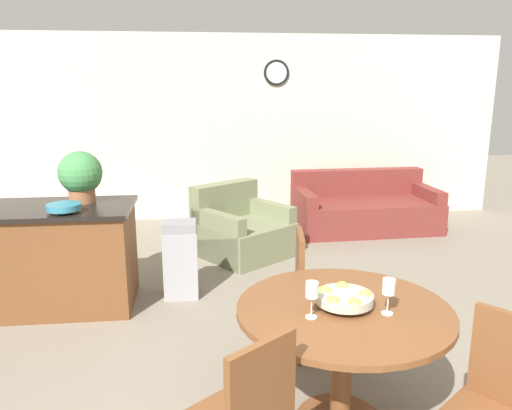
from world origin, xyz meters
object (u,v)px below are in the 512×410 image
at_px(teal_bowl, 64,207).
at_px(fruit_bowl, 344,298).
at_px(wine_glass_right, 389,288).
at_px(trash_bin, 181,260).
at_px(armchair, 241,231).
at_px(wine_glass_left, 312,291).
at_px(kitchen_island, 64,257).
at_px(potted_plant, 80,175).
at_px(dining_chair_far_side, 315,287).
at_px(couch, 364,209).
at_px(dining_chair_near_right, 499,405).
at_px(dining_table, 343,335).

bearing_deg(teal_bowl, fruit_bowl, -41.04).
height_order(fruit_bowl, wine_glass_right, wine_glass_right).
height_order(trash_bin, armchair, armchair).
distance_m(wine_glass_left, kitchen_island, 2.75).
bearing_deg(teal_bowl, trash_bin, 19.61).
bearing_deg(wine_glass_right, kitchen_island, 138.05).
relative_size(wine_glass_right, potted_plant, 0.43).
relative_size(dining_chair_far_side, teal_bowl, 3.34).
xyz_separation_m(dining_chair_far_side, couch, (1.45, 3.23, -0.25)).
height_order(wine_glass_left, trash_bin, wine_glass_left).
xyz_separation_m(kitchen_island, potted_plant, (0.17, 0.15, 0.72)).
xyz_separation_m(fruit_bowl, armchair, (-0.32, 3.15, -0.53)).
bearing_deg(couch, teal_bowl, -147.17).
distance_m(dining_chair_near_right, wine_glass_right, 0.74).
xyz_separation_m(dining_chair_near_right, wine_glass_right, (-0.36, 0.51, 0.39)).
distance_m(dining_table, couch, 4.34).
height_order(dining_chair_near_right, potted_plant, potted_plant).
height_order(dining_chair_far_side, wine_glass_left, wine_glass_left).
distance_m(dining_table, wine_glass_left, 0.40).
distance_m(potted_plant, trash_bin, 1.19).
xyz_separation_m(dining_chair_far_side, wine_glass_left, (-0.25, -0.95, 0.39)).
relative_size(dining_chair_far_side, fruit_bowl, 2.92).
xyz_separation_m(dining_table, dining_chair_near_right, (0.57, -0.62, -0.07)).
height_order(dining_chair_near_right, teal_bowl, teal_bowl).
bearing_deg(trash_bin, armchair, 59.62).
relative_size(wine_glass_right, couch, 0.10).
xyz_separation_m(wine_glass_right, couch, (1.28, 4.18, -0.63)).
relative_size(dining_chair_near_right, fruit_bowl, 2.92).
bearing_deg(couch, trash_bin, -142.49).
bearing_deg(fruit_bowl, dining_chair_far_side, 87.57).
bearing_deg(trash_bin, teal_bowl, -160.39).
height_order(dining_table, wine_glass_right, wine_glass_right).
distance_m(wine_glass_right, potted_plant, 3.01).
relative_size(wine_glass_left, teal_bowl, 0.72).
bearing_deg(dining_table, fruit_bowl, -134.65).
bearing_deg(potted_plant, trash_bin, -3.51).
bearing_deg(dining_chair_near_right, teal_bowl, 9.87).
relative_size(dining_chair_far_side, trash_bin, 1.27).
relative_size(couch, armchair, 1.54).
relative_size(fruit_bowl, potted_plant, 0.69).
relative_size(fruit_bowl, trash_bin, 0.44).
relative_size(wine_glass_right, kitchen_island, 0.16).
relative_size(dining_table, dining_chair_far_side, 1.29).
bearing_deg(armchair, wine_glass_right, -116.95).
xyz_separation_m(wine_glass_left, potted_plant, (-1.65, 2.16, 0.28)).
xyz_separation_m(couch, armchair, (-1.81, -0.92, 0.01)).
bearing_deg(wine_glass_left, armchair, 91.96).
distance_m(dining_chair_near_right, kitchen_island, 3.63).
distance_m(wine_glass_right, teal_bowl, 2.78).
distance_m(wine_glass_left, armchair, 3.31).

